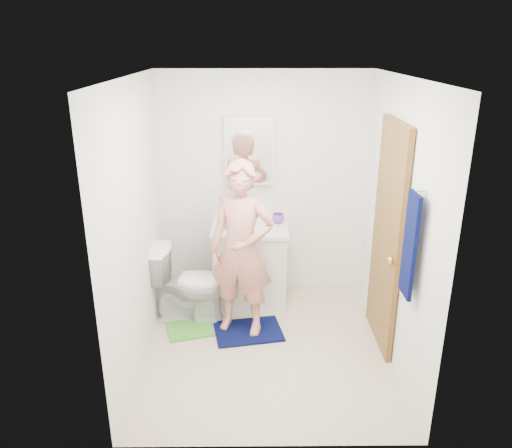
{
  "coord_description": "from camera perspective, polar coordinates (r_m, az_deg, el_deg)",
  "views": [
    {
      "loc": [
        -0.12,
        -3.92,
        2.66
      ],
      "look_at": [
        -0.09,
        0.25,
        1.12
      ],
      "focal_mm": 35.0,
      "sensor_mm": 36.0,
      "label": 1
    }
  ],
  "objects": [
    {
      "name": "wall_right",
      "position": [
        4.37,
        15.98,
        -0.1
      ],
      "size": [
        0.02,
        2.4,
        2.4
      ],
      "primitive_type": "cube",
      "color": "white",
      "rests_on": "ground"
    },
    {
      "name": "green_rug",
      "position": [
        5.02,
        -7.57,
        -11.83
      ],
      "size": [
        0.5,
        0.46,
        0.02
      ],
      "primitive_type": "cube",
      "rotation": [
        0.0,
        0.0,
        0.27
      ],
      "color": "green",
      "rests_on": "floor"
    },
    {
      "name": "countertop",
      "position": [
        5.18,
        -0.73,
        -0.51
      ],
      "size": [
        0.79,
        0.59,
        0.05
      ],
      "primitive_type": "cube",
      "color": "white",
      "rests_on": "vanity_cabinet"
    },
    {
      "name": "toothbrush_cup",
      "position": [
        5.24,
        2.55,
        0.64
      ],
      "size": [
        0.14,
        0.14,
        0.1
      ],
      "primitive_type": "imported",
      "rotation": [
        0.0,
        0.0,
        -0.11
      ],
      "color": "#86479C",
      "rests_on": "countertop"
    },
    {
      "name": "wall_front",
      "position": [
        3.08,
        1.91,
        -8.0
      ],
      "size": [
        2.2,
        0.02,
        2.4
      ],
      "primitive_type": "cube",
      "color": "white",
      "rests_on": "ground"
    },
    {
      "name": "ceiling",
      "position": [
        3.93,
        1.4,
        16.61
      ],
      "size": [
        2.2,
        2.4,
        0.02
      ],
      "primitive_type": "cube",
      "color": "white",
      "rests_on": "ground"
    },
    {
      "name": "wall_left",
      "position": [
        4.3,
        -13.69,
        -0.18
      ],
      "size": [
        0.02,
        2.4,
        2.4
      ],
      "primitive_type": "cube",
      "color": "white",
      "rests_on": "ground"
    },
    {
      "name": "door_knob",
      "position": [
        4.28,
        15.18,
        -4.03
      ],
      "size": [
        0.07,
        0.07,
        0.07
      ],
      "primitive_type": "sphere",
      "color": "gold",
      "rests_on": "door"
    },
    {
      "name": "towel_hook",
      "position": [
        3.7,
        18.44,
        3.66
      ],
      "size": [
        0.06,
        0.02,
        0.02
      ],
      "primitive_type": "cylinder",
      "rotation": [
        0.0,
        1.57,
        0.0
      ],
      "color": "silver",
      "rests_on": "wall_right"
    },
    {
      "name": "mirror_panel",
      "position": [
        5.11,
        -0.76,
        8.29
      ],
      "size": [
        0.46,
        0.01,
        0.66
      ],
      "primitive_type": "cube",
      "color": "white",
      "rests_on": "wall_back"
    },
    {
      "name": "wall_back",
      "position": [
        5.34,
        0.88,
        4.39
      ],
      "size": [
        2.2,
        0.02,
        2.4
      ],
      "primitive_type": "cube",
      "color": "white",
      "rests_on": "ground"
    },
    {
      "name": "bath_mat",
      "position": [
        4.94,
        -0.89,
        -12.16
      ],
      "size": [
        0.71,
        0.56,
        0.02
      ],
      "primitive_type": "cube",
      "rotation": [
        0.0,
        0.0,
        0.18
      ],
      "color": "#060C3F",
      "rests_on": "floor"
    },
    {
      "name": "soap_dispenser",
      "position": [
        5.08,
        -3.19,
        0.5
      ],
      "size": [
        0.09,
        0.09,
        0.19
      ],
      "primitive_type": "imported",
      "rotation": [
        0.0,
        0.0,
        0.09
      ],
      "color": "#C76A5D",
      "rests_on": "countertop"
    },
    {
      "name": "sink_basin",
      "position": [
        5.17,
        -0.73,
        -0.35
      ],
      "size": [
        0.4,
        0.4,
        0.03
      ],
      "primitive_type": "cylinder",
      "color": "white",
      "rests_on": "countertop"
    },
    {
      "name": "vanity_cabinet",
      "position": [
        5.34,
        -0.71,
        -4.77
      ],
      "size": [
        0.75,
        0.55,
        0.8
      ],
      "primitive_type": "cube",
      "color": "white",
      "rests_on": "floor"
    },
    {
      "name": "towel",
      "position": [
        3.82,
        17.18,
        -2.37
      ],
      "size": [
        0.03,
        0.24,
        0.8
      ],
      "primitive_type": "cube",
      "color": "#060C3F",
      "rests_on": "wall_right"
    },
    {
      "name": "door",
      "position": [
        4.55,
        14.73,
        -1.51
      ],
      "size": [
        0.05,
        0.8,
        2.05
      ],
      "primitive_type": "cube",
      "color": "brown",
      "rests_on": "ground"
    },
    {
      "name": "floor",
      "position": [
        4.75,
        1.14,
        -13.96
      ],
      "size": [
        2.2,
        2.4,
        0.02
      ],
      "primitive_type": "cube",
      "color": "beige",
      "rests_on": "ground"
    },
    {
      "name": "man",
      "position": [
        4.58,
        -1.67,
        -2.93
      ],
      "size": [
        0.7,
        0.56,
        1.67
      ],
      "primitive_type": "imported",
      "rotation": [
        0.0,
        0.0,
        -0.3
      ],
      "color": "#DE8A7C",
      "rests_on": "bath_mat"
    },
    {
      "name": "faucet",
      "position": [
        5.32,
        -0.72,
        1.04
      ],
      "size": [
        0.03,
        0.03,
        0.12
      ],
      "primitive_type": "cylinder",
      "color": "silver",
      "rests_on": "countertop"
    },
    {
      "name": "medicine_cabinet",
      "position": [
        5.17,
        -0.75,
        8.44
      ],
      "size": [
        0.5,
        0.12,
        0.7
      ],
      "primitive_type": "cube",
      "color": "white",
      "rests_on": "wall_back"
    },
    {
      "name": "toilet",
      "position": [
        5.04,
        -7.6,
        -6.73
      ],
      "size": [
        0.79,
        0.49,
        0.77
      ],
      "primitive_type": "imported",
      "rotation": [
        0.0,
        0.0,
        1.49
      ],
      "color": "white",
      "rests_on": "floor"
    }
  ]
}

